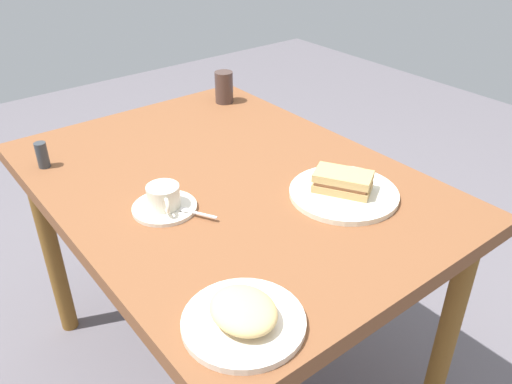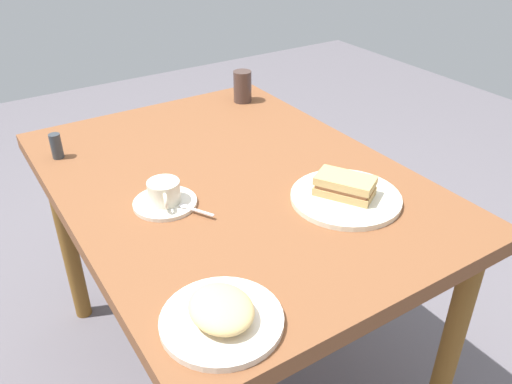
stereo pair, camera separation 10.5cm
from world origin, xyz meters
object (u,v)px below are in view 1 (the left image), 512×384
at_px(sandwich_front, 343,182).
at_px(coffee_saucer, 165,208).
at_px(sandwich_plate, 344,193).
at_px(coffee_cup, 163,196).
at_px(salt_shaker, 42,155).
at_px(drinking_glass, 224,87).
at_px(side_plate, 244,322).
at_px(spoon, 192,212).
at_px(dining_table, 227,204).

relative_size(sandwich_front, coffee_saucer, 1.04).
distance_m(sandwich_plate, coffee_cup, 0.45).
relative_size(salt_shaker, drinking_glass, 0.66).
bearing_deg(drinking_glass, sandwich_plate, 169.34).
bearing_deg(side_plate, coffee_cup, -10.57).
relative_size(coffee_saucer, spoon, 1.70).
height_order(sandwich_plate, coffee_saucer, sandwich_plate).
bearing_deg(sandwich_plate, dining_table, 34.42).
relative_size(spoon, side_plate, 0.41).
height_order(coffee_cup, side_plate, coffee_cup).
xyz_separation_m(coffee_saucer, coffee_cup, (-0.00, 0.00, 0.03)).
distance_m(coffee_saucer, salt_shaker, 0.43).
relative_size(spoon, drinking_glass, 0.83).
xyz_separation_m(sandwich_plate, drinking_glass, (0.71, -0.13, 0.05)).
distance_m(coffee_saucer, coffee_cup, 0.03).
xyz_separation_m(side_plate, drinking_glass, (0.91, -0.60, 0.05)).
relative_size(dining_table, coffee_saucer, 7.56).
height_order(coffee_cup, drinking_glass, drinking_glass).
xyz_separation_m(coffee_saucer, drinking_glass, (0.49, -0.52, 0.05)).
distance_m(coffee_cup, side_plate, 0.43).
bearing_deg(dining_table, salt_shaker, 45.14).
xyz_separation_m(dining_table, side_plate, (-0.46, 0.29, 0.09)).
xyz_separation_m(sandwich_plate, spoon, (0.16, 0.35, 0.01)).
bearing_deg(coffee_cup, coffee_saucer, -18.96).
bearing_deg(spoon, dining_table, -59.45).
xyz_separation_m(dining_table, drinking_glass, (0.45, -0.31, 0.14)).
xyz_separation_m(side_plate, salt_shaker, (0.82, 0.07, 0.03)).
xyz_separation_m(sandwich_front, coffee_saucer, (0.22, 0.39, -0.03)).
xyz_separation_m(sandwich_front, salt_shaker, (0.61, 0.54, -0.00)).
bearing_deg(coffee_cup, sandwich_front, -119.24).
distance_m(sandwich_front, coffee_saucer, 0.44).
relative_size(sandwich_plate, coffee_saucer, 1.75).
bearing_deg(sandwich_plate, spoon, 65.68).
bearing_deg(spoon, coffee_cup, 30.06).
relative_size(dining_table, coffee_cup, 11.55).
bearing_deg(sandwich_plate, side_plate, 113.09).
relative_size(coffee_cup, spoon, 1.12).
xyz_separation_m(sandwich_front, coffee_cup, (0.22, 0.39, 0.00)).
height_order(salt_shaker, drinking_glass, drinking_glass).
xyz_separation_m(sandwich_plate, sandwich_front, (0.01, 0.00, 0.03)).
distance_m(dining_table, side_plate, 0.55).
bearing_deg(side_plate, salt_shaker, 5.20).
height_order(coffee_saucer, drinking_glass, drinking_glass).
relative_size(coffee_saucer, drinking_glass, 1.42).
bearing_deg(dining_table, spoon, 120.55).
bearing_deg(coffee_saucer, coffee_cup, 161.04).
distance_m(sandwich_front, coffee_cup, 0.44).
bearing_deg(coffee_saucer, spoon, -150.90).
distance_m(sandwich_plate, drinking_glass, 0.72).
distance_m(coffee_cup, salt_shaker, 0.43).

